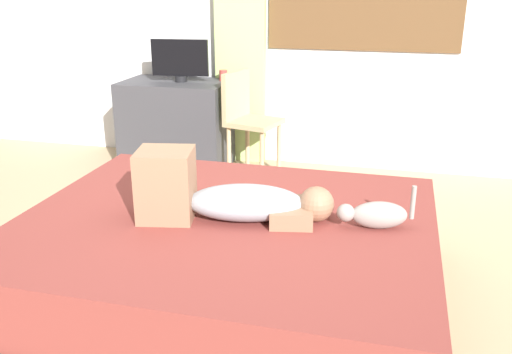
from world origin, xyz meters
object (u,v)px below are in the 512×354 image
at_px(bed, 227,260).
at_px(cup, 223,75).
at_px(desk, 177,124).
at_px(person_lying, 225,197).
at_px(cat, 375,214).
at_px(chair_by_desk, 247,116).
at_px(tv_monitor, 180,60).

height_order(bed, cup, cup).
relative_size(bed, desk, 2.28).
bearing_deg(person_lying, desk, 118.26).
distance_m(bed, cat, 0.77).
distance_m(bed, chair_by_desk, 1.96).
xyz_separation_m(desk, tv_monitor, (0.05, 0.00, 0.55)).
relative_size(tv_monitor, chair_by_desk, 0.56).
xyz_separation_m(person_lying, tv_monitor, (-1.02, 2.01, 0.35)).
relative_size(tv_monitor, cup, 5.28).
xyz_separation_m(bed, desk, (-1.08, 2.00, 0.15)).
distance_m(desk, chair_by_desk, 0.68).
height_order(cup, chair_by_desk, chair_by_desk).
distance_m(cat, cup, 2.52).
relative_size(desk, cup, 9.90).
xyz_separation_m(person_lying, cat, (0.71, 0.07, -0.05)).
height_order(cat, cup, cup).
bearing_deg(bed, person_lying, -84.83).
bearing_deg(chair_by_desk, tv_monitor, 169.76).
distance_m(tv_monitor, cup, 0.38).
xyz_separation_m(cat, desk, (-1.79, 1.94, -0.15)).
height_order(desk, tv_monitor, tv_monitor).
bearing_deg(cup, tv_monitor, -157.53).
xyz_separation_m(person_lying, desk, (-1.08, 2.01, -0.20)).
height_order(bed, tv_monitor, tv_monitor).
relative_size(bed, person_lying, 2.18).
bearing_deg(chair_by_desk, person_lying, -77.52).
bearing_deg(bed, cup, 107.94).
bearing_deg(desk, chair_by_desk, -9.41).
height_order(bed, desk, desk).
bearing_deg(tv_monitor, bed, -62.87).
bearing_deg(person_lying, cup, 107.88).
bearing_deg(person_lying, chair_by_desk, 102.48).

